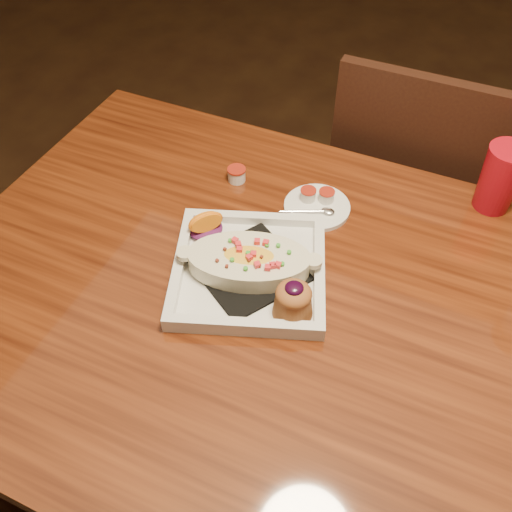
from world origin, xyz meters
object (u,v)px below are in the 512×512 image
at_px(table, 341,357).
at_px(plate, 252,268).
at_px(chair_far, 411,200).
at_px(saucer, 316,205).
at_px(red_tumbler, 500,179).

bearing_deg(table, plate, 171.17).
xyz_separation_m(chair_far, plate, (-0.19, -0.60, 0.27)).
bearing_deg(plate, chair_far, 52.56).
height_order(table, chair_far, chair_far).
bearing_deg(saucer, table, -59.13).
relative_size(plate, red_tumbler, 2.48).
relative_size(table, saucer, 11.41).
relative_size(chair_far, red_tumbler, 6.77).
xyz_separation_m(plate, saucer, (0.04, 0.22, -0.02)).
relative_size(saucer, red_tumbler, 0.96).
bearing_deg(chair_far, red_tumbler, 125.95).
distance_m(chair_far, red_tumbler, 0.42).
bearing_deg(plate, red_tumbler, 25.90).
distance_m(table, saucer, 0.31).
bearing_deg(chair_far, table, 90.00).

